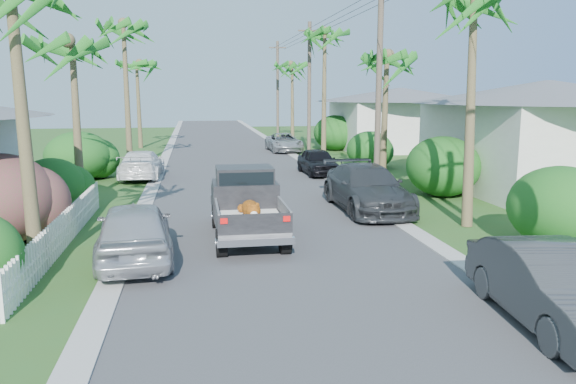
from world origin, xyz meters
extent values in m
plane|color=#335720|center=(0.00, 0.00, 0.00)|extent=(120.00, 120.00, 0.00)
cube|color=#38383A|center=(0.00, 25.00, 0.01)|extent=(8.00, 100.00, 0.02)
cube|color=#A5A39E|center=(-4.30, 25.00, 0.03)|extent=(0.60, 100.00, 0.06)
cube|color=#A5A39E|center=(4.30, 25.00, 0.03)|extent=(0.60, 100.00, 0.06)
cylinder|color=black|center=(-1.72, 3.67, 0.38)|extent=(0.28, 0.76, 0.76)
cylinder|color=black|center=(-0.02, 3.67, 0.38)|extent=(0.28, 0.76, 0.76)
cylinder|color=black|center=(-1.72, 6.92, 0.38)|extent=(0.28, 0.76, 0.76)
cylinder|color=black|center=(-0.02, 6.92, 0.38)|extent=(0.28, 0.76, 0.76)
cube|color=gray|center=(-0.87, 4.32, 0.62)|extent=(1.90, 2.40, 0.24)
cube|color=gray|center=(-1.79, 4.32, 1.00)|extent=(0.06, 2.40, 0.55)
cube|color=gray|center=(0.05, 4.32, 1.00)|extent=(0.06, 2.40, 0.55)
cube|color=black|center=(-0.87, 3.15, 0.98)|extent=(1.92, 0.08, 0.52)
cube|color=silver|center=(-0.87, 2.99, 0.55)|extent=(1.98, 0.18, 0.18)
cube|color=red|center=(-1.67, 3.10, 1.10)|extent=(0.18, 0.05, 0.14)
cube|color=red|center=(-0.07, 3.10, 1.10)|extent=(0.18, 0.05, 0.14)
cube|color=black|center=(-0.87, 6.17, 1.05)|extent=(1.94, 1.65, 1.10)
cube|color=black|center=(-0.87, 6.17, 1.78)|extent=(1.70, 1.35, 0.55)
cube|color=black|center=(-0.87, 5.50, 1.75)|extent=(1.60, 0.05, 0.45)
cube|color=black|center=(-0.87, 7.42, 0.90)|extent=(1.94, 1.20, 0.80)
cube|color=white|center=(-0.87, 4.32, 0.82)|extent=(1.70, 2.10, 0.16)
ellipsoid|color=orange|center=(-0.87, 4.42, 1.12)|extent=(0.48, 1.25, 0.43)
sphere|color=orange|center=(-0.87, 3.67, 1.20)|extent=(0.40, 0.40, 0.40)
ellipsoid|color=white|center=(-0.87, 4.42, 1.02)|extent=(0.32, 0.86, 0.18)
imported|color=#303235|center=(4.13, -1.74, 0.74)|extent=(1.96, 4.61, 1.48)
imported|color=#2D2F32|center=(3.84, 8.78, 0.81)|extent=(2.36, 5.65, 1.63)
imported|color=black|center=(4.02, 17.90, 0.68)|extent=(1.76, 4.04, 1.35)
imported|color=#A2A5A9|center=(4.08, 29.57, 0.66)|extent=(2.36, 4.83, 1.32)
imported|color=#B1B3B9|center=(-3.92, 3.64, 0.79)|extent=(2.23, 4.76, 1.58)
imported|color=white|center=(-5.00, 18.00, 0.70)|extent=(2.11, 4.89, 1.40)
cone|color=olive|center=(-6.20, 3.00, 3.50)|extent=(0.36, 0.71, 7.01)
cone|color=olive|center=(-6.80, 12.00, 3.10)|extent=(0.36, 0.61, 6.21)
cone|color=olive|center=(-6.00, 22.00, 4.00)|extent=(0.36, 0.36, 8.00)
cone|color=olive|center=(-6.50, 34.00, 3.25)|extent=(0.36, 0.75, 6.51)
cone|color=olive|center=(6.30, 6.00, 3.75)|extent=(0.36, 0.73, 7.51)
cone|color=olive|center=(6.60, 15.00, 3.00)|extent=(0.36, 0.54, 6.01)
cone|color=olive|center=(6.20, 26.00, 4.10)|extent=(0.36, 0.36, 8.20)
cone|color=olive|center=(6.50, 40.00, 3.40)|extent=(0.36, 0.63, 6.81)
ellipsoid|color=#A0164A|center=(-7.80, 6.00, 1.30)|extent=(3.00, 3.30, 2.60)
ellipsoid|color=#164F1B|center=(-7.40, 10.00, 1.00)|extent=(2.40, 2.64, 2.00)
ellipsoid|color=#164F1B|center=(-8.00, 18.00, 1.20)|extent=(3.20, 3.52, 2.40)
ellipsoid|color=#164F1B|center=(7.60, 3.00, 1.15)|extent=(2.80, 3.08, 2.30)
ellipsoid|color=#164F1B|center=(7.80, 11.00, 1.25)|extent=(3.00, 3.30, 2.50)
ellipsoid|color=#164F1B|center=(7.50, 20.00, 1.05)|extent=(2.60, 2.86, 2.10)
ellipsoid|color=#164F1B|center=(8.00, 30.00, 1.30)|extent=(3.20, 3.52, 2.60)
cube|color=white|center=(-6.00, 5.50, 0.50)|extent=(0.10, 11.00, 1.00)
cube|color=silver|center=(13.00, 12.00, 1.90)|extent=(8.00, 9.00, 3.80)
cone|color=#595B60|center=(13.00, 12.00, 4.30)|extent=(6.48, 6.48, 1.00)
cube|color=silver|center=(13.00, 30.00, 1.80)|extent=(9.00, 8.00, 3.60)
cone|color=#595B60|center=(13.00, 30.00, 4.10)|extent=(6.48, 6.48, 1.00)
cylinder|color=brown|center=(5.60, 13.00, 4.50)|extent=(0.26, 0.26, 9.00)
cylinder|color=brown|center=(5.60, 28.00, 4.50)|extent=(0.26, 0.26, 9.00)
cube|color=brown|center=(5.60, 28.00, 8.40)|extent=(1.60, 0.10, 0.10)
cylinder|color=brown|center=(5.60, 43.00, 4.50)|extent=(0.26, 0.26, 9.00)
cube|color=brown|center=(5.60, 43.00, 8.40)|extent=(1.60, 0.10, 0.10)
camera|label=1|loc=(-2.33, -10.72, 4.30)|focal=35.00mm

